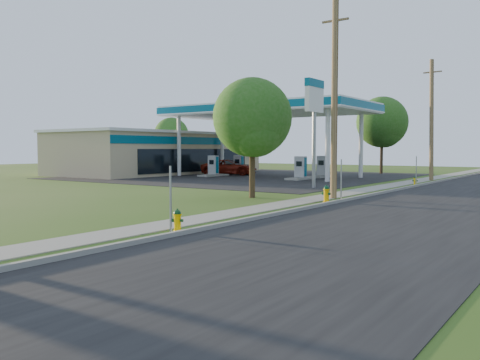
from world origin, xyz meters
name	(u,v)px	position (x,y,z in m)	size (l,w,h in m)	color
ground_plane	(33,261)	(0.00, 0.00, 0.00)	(140.00, 140.00, 0.00)	#295111
road	(385,224)	(4.50, 10.00, 0.01)	(8.00, 120.00, 0.02)	black
curb	(281,213)	(0.50, 10.00, 0.07)	(0.15, 120.00, 0.15)	gray
sidewalk	(243,211)	(-1.25, 10.00, 0.01)	(1.50, 120.00, 0.03)	gray
forecourt	(248,176)	(-16.00, 32.00, 0.01)	(26.00, 28.00, 0.02)	black
utility_pole_mid	(335,99)	(-0.60, 17.00, 4.95)	(1.40, 0.32, 9.80)	brown
utility_pole_far	(432,120)	(-0.60, 35.00, 4.80)	(1.40, 0.32, 9.50)	brown
sign_post_near	(171,201)	(0.25, 4.20, 1.00)	(0.05, 0.04, 2.00)	gray
sign_post_mid	(341,180)	(0.25, 16.00, 1.00)	(0.05, 0.04, 2.00)	gray
sign_post_far	(416,171)	(0.25, 28.20, 1.00)	(0.05, 0.04, 2.00)	gray
gas_canopy	(267,111)	(-14.00, 32.00, 5.90)	(18.18, 9.18, 6.40)	silver
fuel_pump_nw	(213,168)	(-18.50, 30.00, 0.72)	(1.20, 3.20, 1.90)	gray
fuel_pump_ne	(301,171)	(-9.50, 30.00, 0.72)	(1.20, 3.20, 1.90)	gray
fuel_pump_sw	(239,167)	(-18.50, 34.00, 0.72)	(1.20, 3.20, 1.90)	gray
fuel_pump_se	(322,169)	(-9.50, 34.00, 0.72)	(1.20, 3.20, 1.90)	gray
convenience_store	(161,153)	(-26.98, 32.00, 2.13)	(10.40, 22.40, 4.25)	tan
price_pylon	(314,102)	(-4.50, 22.50, 5.43)	(0.34, 2.04, 6.85)	gray
tree_verge	(253,120)	(-4.10, 14.95, 3.92)	(4.02, 4.02, 6.10)	#362A19
tree_lot	(383,124)	(-7.58, 43.62, 5.00)	(5.12, 5.12, 7.77)	#362A19
tree_back	(172,136)	(-31.75, 38.76, 4.05)	(4.15, 4.15, 6.29)	#362A19
hydrant_near	(177,221)	(0.04, 4.72, 0.35)	(0.37, 0.33, 0.72)	#FFC200
hydrant_mid	(326,194)	(-0.01, 14.94, 0.41)	(0.43, 0.39, 0.83)	#DCA106
hydrant_far	(415,181)	(0.16, 28.31, 0.34)	(0.36, 0.32, 0.69)	yellow
car_red	(229,167)	(-18.72, 32.76, 0.74)	(2.45, 5.32, 1.48)	maroon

